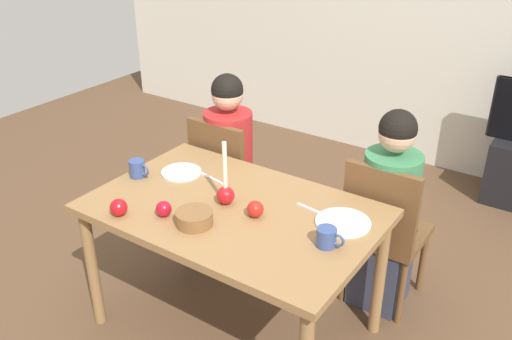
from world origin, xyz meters
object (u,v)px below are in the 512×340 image
at_px(person_left_child, 229,166).
at_px(person_right_child, 387,215).
at_px(mug_left, 138,169).
at_px(dining_table, 233,222).
at_px(apple_by_left_plate, 255,209).
at_px(apple_by_right_mug, 119,207).
at_px(candle_centerpiece, 225,191).
at_px(chair_right, 384,227).
at_px(mug_right, 327,237).
at_px(plate_left, 181,172).
at_px(plate_right, 343,222).
at_px(bowl_walnuts, 194,218).
at_px(chair_left, 226,176).
at_px(apple_near_candle, 164,209).

height_order(person_left_child, person_right_child, same).
bearing_deg(mug_left, dining_table, 2.31).
height_order(apple_by_left_plate, apple_by_right_mug, apple_by_right_mug).
relative_size(candle_centerpiece, apple_by_left_plate, 4.11).
relative_size(chair_right, mug_right, 6.86).
distance_m(plate_left, mug_left, 0.23).
xyz_separation_m(plate_right, mug_left, (-1.12, -0.19, 0.04)).
relative_size(mug_left, apple_by_right_mug, 1.52).
distance_m(bowl_walnuts, apple_by_left_plate, 0.29).
xyz_separation_m(person_left_child, plate_right, (1.01, -0.47, 0.19)).
height_order(person_right_child, bowl_walnuts, person_right_child).
bearing_deg(chair_left, dining_table, -50.37).
relative_size(chair_right, bowl_walnuts, 5.18).
bearing_deg(candle_centerpiece, mug_right, -4.64).
relative_size(bowl_walnuts, apple_near_candle, 2.29).
bearing_deg(person_right_child, candle_centerpiece, -134.05).
relative_size(dining_table, apple_near_candle, 18.43).
bearing_deg(apple_by_left_plate, bowl_walnuts, -132.26).
distance_m(candle_centerpiece, apple_by_right_mug, 0.51).
height_order(plate_right, apple_near_candle, apple_near_candle).
xyz_separation_m(dining_table, chair_right, (0.56, 0.61, -0.15)).
bearing_deg(dining_table, plate_right, 18.13).
bearing_deg(person_right_child, plate_right, -95.47).
height_order(candle_centerpiece, apple_by_left_plate, candle_centerpiece).
xyz_separation_m(dining_table, apple_near_candle, (-0.23, -0.25, 0.12)).
bearing_deg(apple_near_candle, chair_left, 108.05).
xyz_separation_m(dining_table, mug_right, (0.53, -0.04, 0.13)).
distance_m(dining_table, plate_right, 0.54).
bearing_deg(candle_centerpiece, apple_by_left_plate, -6.07).
relative_size(plate_right, apple_by_right_mug, 3.08).
bearing_deg(candle_centerpiece, mug_left, -176.30).
bearing_deg(plate_right, dining_table, -161.87).
height_order(person_right_child, apple_by_right_mug, person_right_child).
distance_m(person_right_child, apple_by_left_plate, 0.80).
bearing_deg(apple_by_left_plate, dining_table, 176.37).
bearing_deg(dining_table, person_left_child, 128.18).
bearing_deg(mug_left, bowl_walnuts, -19.57).
distance_m(dining_table, person_right_child, 0.85).
xyz_separation_m(plate_right, bowl_walnuts, (-0.57, -0.39, 0.03)).
xyz_separation_m(chair_left, mug_right, (1.03, -0.64, 0.28)).
xyz_separation_m(apple_near_candle, apple_by_right_mug, (-0.18, -0.11, 0.00)).
height_order(dining_table, bowl_walnuts, bowl_walnuts).
bearing_deg(plate_right, apple_by_right_mug, -150.08).
bearing_deg(candle_centerpiece, chair_left, 127.07).
distance_m(person_right_child, plate_left, 1.14).
distance_m(person_right_child, mug_right, 0.71).
distance_m(chair_right, apple_by_left_plate, 0.79).
distance_m(chair_right, plate_left, 1.14).
height_order(dining_table, apple_near_candle, apple_near_candle).
xyz_separation_m(mug_left, apple_by_right_mug, (0.21, -0.34, -0.01)).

